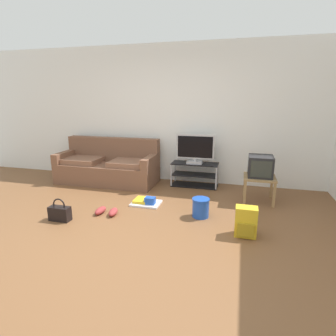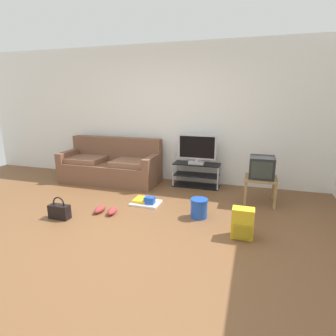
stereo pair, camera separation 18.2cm
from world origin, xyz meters
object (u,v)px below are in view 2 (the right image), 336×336
side_table (260,182)px  handbag (59,211)px  crt_tv (262,167)px  backpack (243,223)px  tv_stand (197,175)px  sneakers_pair (106,210)px  cleaning_bucket (199,208)px  floor_tray (146,201)px  couch (111,166)px  flat_tv (197,150)px

side_table → handbag: size_ratio=1.54×
crt_tv → backpack: size_ratio=1.10×
tv_stand → crt_tv: crt_tv is taller
tv_stand → side_table: (1.16, -0.54, 0.13)m
handbag → sneakers_pair: handbag is taller
cleaning_bucket → floor_tray: 0.97m
cleaning_bucket → crt_tv: bearing=46.8°
tv_stand → handbag: size_ratio=2.73×
crt_tv → handbag: crt_tv is taller
couch → crt_tv: size_ratio=4.78×
couch → handbag: bearing=-84.3°
sneakers_pair → floor_tray: bearing=50.8°
sneakers_pair → side_table: bearing=27.5°
flat_tv → sneakers_pair: bearing=-121.8°
side_table → backpack: 1.32m
tv_stand → sneakers_pair: size_ratio=2.57×
side_table → cleaning_bucket: (-0.83, -0.87, -0.21)m
floor_tray → handbag: bearing=-137.2°
handbag → tv_stand: bearing=52.7°
crt_tv → cleaning_bucket: bearing=-133.2°
cleaning_bucket → sneakers_pair: (-1.36, -0.27, -0.10)m
crt_tv → handbag: size_ratio=1.28×
floor_tray → backpack: bearing=-23.5°
side_table → sneakers_pair: size_ratio=1.45×
crt_tv → cleaning_bucket: (-0.83, -0.89, -0.45)m
flat_tv → side_table: size_ratio=1.44×
handbag → floor_tray: 1.31m
side_table → cleaning_bucket: bearing=-133.7°
backpack → couch: bearing=168.1°
tv_stand → floor_tray: size_ratio=1.95×
tv_stand → cleaning_bucket: (0.33, -1.42, -0.08)m
crt_tv → sneakers_pair: size_ratio=1.20×
crt_tv → tv_stand: bearing=155.6°
flat_tv → crt_tv: (1.16, -0.51, -0.13)m
side_table → crt_tv: size_ratio=1.21×
flat_tv → sneakers_pair: (-1.03, -1.66, -0.69)m
tv_stand → cleaning_bucket: 1.46m
sneakers_pair → floor_tray: floor_tray is taller
sneakers_pair → cleaning_bucket: bearing=11.2°
side_table → cleaning_bucket: 1.23m
couch → backpack: (2.70, -1.66, -0.14)m
handbag → floor_tray: (0.96, 0.89, -0.07)m
handbag → floor_tray: size_ratio=0.71×
couch → flat_tv: flat_tv is taller
couch → handbag: size_ratio=6.09×
backpack → handbag: (-2.52, -0.21, -0.07)m
tv_stand → flat_tv: flat_tv is taller
tv_stand → crt_tv: (1.16, -0.53, 0.37)m
tv_stand → couch: bearing=-174.0°
side_table → floor_tray: size_ratio=1.10×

